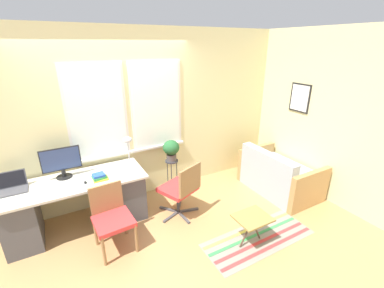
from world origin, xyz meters
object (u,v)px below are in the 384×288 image
object	(u,v)px
book_stack	(99,177)
desk_chair_wooden	(112,216)
laptop	(13,187)
plant_stand	(172,166)
desk_lamp	(128,144)
folding_stool	(252,219)
keyboard	(64,188)
mouse	(85,182)
couch_loveseat	(278,176)
office_chair_swivel	(181,188)
potted_plant	(171,149)
monitor	(61,162)

from	to	relation	value
book_stack	desk_chair_wooden	bearing A→B (deg)	-88.55
laptop	plant_stand	world-z (taller)	laptop
laptop	plant_stand	distance (m)	2.21
desk_lamp	folding_stool	world-z (taller)	desk_lamp
keyboard	mouse	world-z (taller)	mouse
desk_chair_wooden	folding_stool	bearing A→B (deg)	-31.41
desk_lamp	plant_stand	world-z (taller)	desk_lamp
mouse	plant_stand	world-z (taller)	mouse
couch_loveseat	folding_stool	distance (m)	1.51
laptop	office_chair_swivel	size ratio (longest dim) A/B	0.37
couch_loveseat	potted_plant	xyz separation A→B (m)	(-1.67, 0.82, 0.56)
mouse	desk_chair_wooden	distance (m)	0.60
office_chair_swivel	folding_stool	size ratio (longest dim) A/B	1.99
couch_loveseat	potted_plant	size ratio (longest dim) A/B	3.70
potted_plant	book_stack	bearing A→B (deg)	-167.31
monitor	keyboard	bearing A→B (deg)	-94.56
laptop	book_stack	distance (m)	1.03
laptop	folding_stool	world-z (taller)	laptop
mouse	couch_loveseat	distance (m)	3.13
laptop	desk_lamp	size ratio (longest dim) A/B	0.72
couch_loveseat	book_stack	bearing A→B (deg)	79.12
monitor	desk_lamp	bearing A→B (deg)	-2.32
mouse	office_chair_swivel	xyz separation A→B (m)	(1.24, -0.33, -0.28)
office_chair_swivel	plant_stand	size ratio (longest dim) A/B	1.37
laptop	keyboard	distance (m)	0.63
monitor	mouse	world-z (taller)	monitor
book_stack	folding_stool	size ratio (longest dim) A/B	0.46
keyboard	office_chair_swivel	xyz separation A→B (m)	(1.50, -0.32, -0.28)
folding_stool	laptop	bearing A→B (deg)	148.67
laptop	mouse	world-z (taller)	laptop
desk_lamp	plant_stand	size ratio (longest dim) A/B	0.70
desk_lamp	plant_stand	xyz separation A→B (m)	(0.70, 0.00, -0.52)
keyboard	desk_chair_wooden	bearing A→B (deg)	-45.62
book_stack	desk_chair_wooden	size ratio (longest dim) A/B	0.25
desk_lamp	couch_loveseat	size ratio (longest dim) A/B	0.34
laptop	desk_chair_wooden	bearing A→B (deg)	-36.23
laptop	couch_loveseat	size ratio (longest dim) A/B	0.24
monitor	office_chair_swivel	size ratio (longest dim) A/B	0.57
desk_lamp	folding_stool	bearing A→B (deg)	-55.88
keyboard	plant_stand	distance (m)	1.68
monitor	mouse	xyz separation A→B (m)	(0.23, -0.32, -0.21)
desk_lamp	folding_stool	distance (m)	2.04
monitor	couch_loveseat	bearing A→B (deg)	-14.59
plant_stand	folding_stool	bearing A→B (deg)	-76.64
potted_plant	folding_stool	distance (m)	1.70
desk_chair_wooden	couch_loveseat	xyz separation A→B (m)	(2.85, -0.05, -0.17)
desk_lamp	potted_plant	world-z (taller)	desk_lamp
laptop	book_stack	world-z (taller)	laptop
monitor	desk_lamp	size ratio (longest dim) A/B	1.12
keyboard	book_stack	xyz separation A→B (m)	(0.44, 0.04, 0.03)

